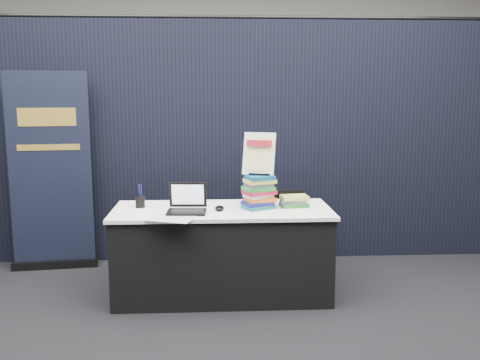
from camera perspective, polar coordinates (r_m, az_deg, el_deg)
The scene contains 15 objects.
floor at distance 4.14m, azimuth -1.69°, elevation -14.94°, with size 8.00×8.00×0.00m, color black.
wall_back at distance 7.77m, azimuth -2.52°, elevation 9.74°, with size 8.00×0.02×3.50m, color #A5A19C.
drape_partition at distance 5.39m, azimuth -2.19°, elevation 4.03°, with size 6.00×0.08×2.40m, color black.
display_table at distance 4.52m, azimuth -1.90°, elevation -7.70°, with size 1.80×0.75×0.75m.
laptop at distance 4.30m, azimuth -5.70°, elevation -2.71°, with size 0.32×0.26×0.23m.
mouse at distance 4.36m, azimuth -2.20°, elevation -3.02°, with size 0.08×0.12×0.04m, color black.
brochure_left at distance 4.45m, azimuth -10.98°, elevation -3.15°, with size 0.33×0.24×0.00m, color white.
brochure_mid at distance 4.11m, azimuth -7.32°, elevation -4.10°, with size 0.34×0.24×0.00m, color silver.
brochure_right at distance 4.24m, azimuth -9.32°, elevation -3.74°, with size 0.26×0.18×0.00m, color white.
pen_cup at distance 4.52m, azimuth -10.60°, elevation -2.31°, with size 0.08×0.08×0.10m, color black.
book_stack_tall at distance 4.41m, azimuth 2.05°, elevation -1.29°, with size 0.27×0.25×0.28m.
book_stack_short at distance 4.52m, azimuth 5.70°, elevation -2.25°, with size 0.23×0.19×0.09m.
info_sign at distance 4.39m, azimuth 2.04°, elevation 2.76°, with size 0.28×0.18×0.36m.
pullup_banner at distance 5.42m, azimuth -19.49°, elevation -0.30°, with size 0.81×0.19×1.90m.
stacking_chair at distance 4.93m, azimuth 5.07°, elevation -5.41°, with size 0.40×0.41×0.81m.
Camera 1 is at (-0.09, -3.77, 1.71)m, focal length 40.00 mm.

